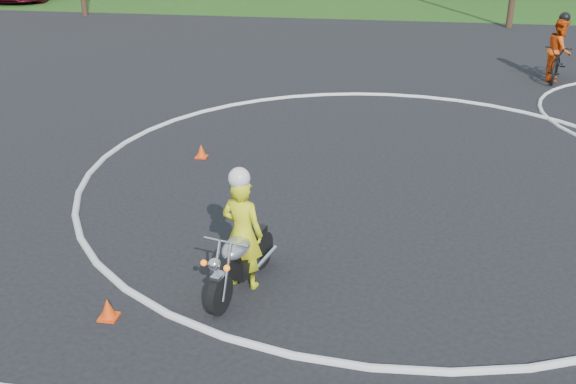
# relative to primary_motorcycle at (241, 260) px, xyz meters

# --- Properties ---
(ground) EXTENTS (120.00, 120.00, 0.00)m
(ground) POSITION_rel_primary_motorcycle_xyz_m (1.90, 1.56, -0.48)
(ground) COLOR black
(ground) RESTS_ON ground
(grass_strip) EXTENTS (120.00, 10.00, 0.02)m
(grass_strip) POSITION_rel_primary_motorcycle_xyz_m (1.90, 28.56, -0.47)
(grass_strip) COLOR #1E4714
(grass_strip) RESTS_ON ground
(course_markings) EXTENTS (19.05, 19.05, 0.12)m
(course_markings) POSITION_rel_primary_motorcycle_xyz_m (4.07, 5.91, -0.47)
(course_markings) COLOR silver
(course_markings) RESTS_ON ground
(primary_motorcycle) EXTENTS (0.80, 1.85, 0.99)m
(primary_motorcycle) POSITION_rel_primary_motorcycle_xyz_m (0.00, 0.00, 0.00)
(primary_motorcycle) COLOR black
(primary_motorcycle) RESTS_ON ground
(rider_primary_grp) EXTENTS (0.69, 0.53, 1.84)m
(rider_primary_grp) POSITION_rel_primary_motorcycle_xyz_m (0.00, 0.13, 0.41)
(rider_primary_grp) COLOR yellow
(rider_primary_grp) RESTS_ON ground
(rider_second_grp) EXTENTS (1.30, 2.28, 2.07)m
(rider_second_grp) POSITION_rel_primary_motorcycle_xyz_m (6.93, 13.19, 0.25)
(rider_second_grp) COLOR black
(rider_second_grp) RESTS_ON ground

